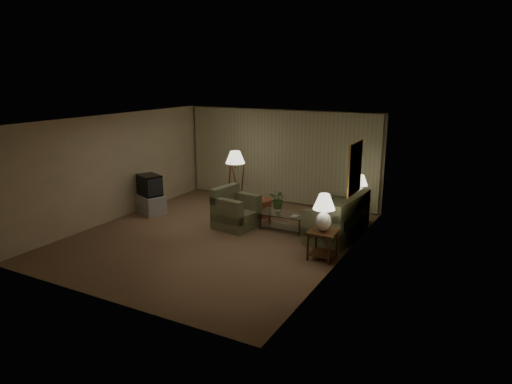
{
  "coord_description": "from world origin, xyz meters",
  "views": [
    {
      "loc": [
        5.56,
        -8.41,
        3.67
      ],
      "look_at": [
        0.73,
        0.6,
        1.01
      ],
      "focal_mm": 32.0,
      "sensor_mm": 36.0,
      "label": 1
    }
  ],
  "objects_px": {
    "crt_tv": "(150,185)",
    "floor_lamp": "(235,179)",
    "table_lamp_near": "(324,209)",
    "sofa": "(337,221)",
    "vase": "(278,210)",
    "armchair": "(236,212)",
    "coffee_table": "(284,219)",
    "side_table_near": "(323,240)",
    "side_table_far": "(359,208)",
    "table_lamp_far": "(360,185)",
    "ottoman": "(259,207)",
    "tv_cabinet": "(151,204)"
  },
  "relations": [
    {
      "from": "coffee_table",
      "to": "tv_cabinet",
      "type": "distance_m",
      "value": 3.78
    },
    {
      "from": "armchair",
      "to": "ottoman",
      "type": "relative_size",
      "value": 1.78
    },
    {
      "from": "sofa",
      "to": "side_table_far",
      "type": "bearing_deg",
      "value": 177.94
    },
    {
      "from": "coffee_table",
      "to": "vase",
      "type": "bearing_deg",
      "value": -180.0
    },
    {
      "from": "side_table_far",
      "to": "table_lamp_near",
      "type": "height_order",
      "value": "table_lamp_near"
    },
    {
      "from": "table_lamp_near",
      "to": "crt_tv",
      "type": "height_order",
      "value": "table_lamp_near"
    },
    {
      "from": "sofa",
      "to": "armchair",
      "type": "distance_m",
      "value": 2.45
    },
    {
      "from": "crt_tv",
      "to": "floor_lamp",
      "type": "height_order",
      "value": "floor_lamp"
    },
    {
      "from": "side_table_near",
      "to": "ottoman",
      "type": "distance_m",
      "value": 3.2
    },
    {
      "from": "table_lamp_near",
      "to": "tv_cabinet",
      "type": "xyz_separation_m",
      "value": [
        -5.2,
        0.8,
        -0.81
      ]
    },
    {
      "from": "table_lamp_near",
      "to": "vase",
      "type": "height_order",
      "value": "table_lamp_near"
    },
    {
      "from": "armchair",
      "to": "crt_tv",
      "type": "relative_size",
      "value": 1.51
    },
    {
      "from": "side_table_near",
      "to": "side_table_far",
      "type": "xyz_separation_m",
      "value": [
        0.0,
        2.6,
        -0.01
      ]
    },
    {
      "from": "table_lamp_far",
      "to": "crt_tv",
      "type": "distance_m",
      "value": 5.51
    },
    {
      "from": "side_table_near",
      "to": "table_lamp_near",
      "type": "relative_size",
      "value": 0.78
    },
    {
      "from": "table_lamp_far",
      "to": "tv_cabinet",
      "type": "height_order",
      "value": "table_lamp_far"
    },
    {
      "from": "tv_cabinet",
      "to": "ottoman",
      "type": "height_order",
      "value": "tv_cabinet"
    },
    {
      "from": "sofa",
      "to": "table_lamp_far",
      "type": "distance_m",
      "value": 1.39
    },
    {
      "from": "side_table_near",
      "to": "coffee_table",
      "type": "height_order",
      "value": "side_table_near"
    },
    {
      "from": "side_table_far",
      "to": "sofa",
      "type": "bearing_deg",
      "value": -96.84
    },
    {
      "from": "sofa",
      "to": "vase",
      "type": "bearing_deg",
      "value": -81.25
    },
    {
      "from": "tv_cabinet",
      "to": "side_table_far",
      "type": "bearing_deg",
      "value": 41.95
    },
    {
      "from": "side_table_far",
      "to": "coffee_table",
      "type": "relative_size",
      "value": 0.52
    },
    {
      "from": "table_lamp_near",
      "to": "ottoman",
      "type": "relative_size",
      "value": 1.17
    },
    {
      "from": "sofa",
      "to": "vase",
      "type": "distance_m",
      "value": 1.45
    },
    {
      "from": "sofa",
      "to": "crt_tv",
      "type": "relative_size",
      "value": 2.5
    },
    {
      "from": "table_lamp_far",
      "to": "side_table_near",
      "type": "bearing_deg",
      "value": -90.0
    },
    {
      "from": "sofa",
      "to": "crt_tv",
      "type": "bearing_deg",
      "value": -79.01
    },
    {
      "from": "vase",
      "to": "table_lamp_far",
      "type": "bearing_deg",
      "value": 40.26
    },
    {
      "from": "side_table_far",
      "to": "coffee_table",
      "type": "distance_m",
      "value": 1.98
    },
    {
      "from": "sofa",
      "to": "table_lamp_far",
      "type": "relative_size",
      "value": 3.0
    },
    {
      "from": "sofa",
      "to": "vase",
      "type": "xyz_separation_m",
      "value": [
        -1.44,
        -0.1,
        0.09
      ]
    },
    {
      "from": "armchair",
      "to": "floor_lamp",
      "type": "relative_size",
      "value": 0.72
    },
    {
      "from": "side_table_far",
      "to": "floor_lamp",
      "type": "xyz_separation_m",
      "value": [
        -3.36,
        -0.39,
        0.46
      ]
    },
    {
      "from": "side_table_near",
      "to": "vase",
      "type": "xyz_separation_m",
      "value": [
        -1.59,
        1.25,
        0.07
      ]
    },
    {
      "from": "side_table_near",
      "to": "ottoman",
      "type": "bearing_deg",
      "value": 141.56
    },
    {
      "from": "table_lamp_far",
      "to": "crt_tv",
      "type": "height_order",
      "value": "table_lamp_far"
    },
    {
      "from": "side_table_far",
      "to": "coffee_table",
      "type": "height_order",
      "value": "side_table_far"
    },
    {
      "from": "coffee_table",
      "to": "ottoman",
      "type": "distance_m",
      "value": 1.29
    },
    {
      "from": "tv_cabinet",
      "to": "vase",
      "type": "relative_size",
      "value": 7.13
    },
    {
      "from": "floor_lamp",
      "to": "side_table_far",
      "type": "bearing_deg",
      "value": 6.54
    },
    {
      "from": "coffee_table",
      "to": "side_table_near",
      "type": "bearing_deg",
      "value": -40.88
    },
    {
      "from": "floor_lamp",
      "to": "vase",
      "type": "relative_size",
      "value": 11.58
    },
    {
      "from": "coffee_table",
      "to": "ottoman",
      "type": "xyz_separation_m",
      "value": [
        -1.06,
        0.74,
        -0.06
      ]
    },
    {
      "from": "table_lamp_near",
      "to": "vase",
      "type": "relative_size",
      "value": 5.47
    },
    {
      "from": "table_lamp_far",
      "to": "crt_tv",
      "type": "xyz_separation_m",
      "value": [
        -5.2,
        -1.8,
        -0.21
      ]
    },
    {
      "from": "armchair",
      "to": "crt_tv",
      "type": "bearing_deg",
      "value": 99.26
    },
    {
      "from": "armchair",
      "to": "table_lamp_near",
      "type": "xyz_separation_m",
      "value": [
        2.55,
        -0.86,
        0.66
      ]
    },
    {
      "from": "table_lamp_near",
      "to": "vase",
      "type": "xyz_separation_m",
      "value": [
        -1.59,
        1.25,
        -0.57
      ]
    },
    {
      "from": "side_table_near",
      "to": "crt_tv",
      "type": "distance_m",
      "value": 5.27
    }
  ]
}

